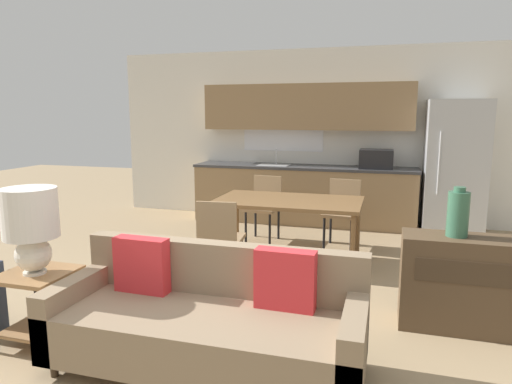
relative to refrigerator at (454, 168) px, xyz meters
name	(u,v)px	position (x,y,z in m)	size (l,w,h in m)	color
ground_plane	(189,362)	(-2.16, -4.24, -0.95)	(20.00, 20.00, 0.00)	#9E8460
wall_back	(307,135)	(-2.17, 0.39, 0.41)	(6.40, 0.07, 2.70)	silver
kitchen_counter	(305,169)	(-2.14, 0.09, -0.10)	(3.43, 0.65, 2.15)	#8E704C
refrigerator	(454,168)	(0.00, 0.00, 0.00)	(0.81, 0.71, 1.89)	#B7BABC
dining_table	(288,205)	(-1.97, -1.93, -0.27)	(1.63, 0.94, 0.74)	brown
couch	(209,320)	(-2.01, -4.24, -0.62)	(2.06, 0.80, 0.83)	#3D2D1E
side_table	(39,295)	(-3.34, -4.29, -0.57)	(0.49, 0.49, 0.55)	olive
table_lamp	(31,223)	(-3.33, -4.32, -0.02)	(0.38, 0.38, 0.63)	silver
credenza	(463,283)	(-0.29, -3.17, -0.57)	(0.95, 0.39, 0.75)	brown
vase	(458,213)	(-0.36, -3.16, -0.01)	(0.16, 0.16, 0.39)	#336047
dining_chair_near_left	(220,236)	(-2.48, -2.77, -0.45)	(0.46, 0.46, 0.86)	#997A56
dining_chair_far_left	(264,204)	(-2.48, -1.08, -0.45)	(0.46, 0.46, 0.86)	#997A56
dining_chair_far_right	(342,209)	(-1.44, -1.13, -0.45)	(0.47, 0.47, 0.86)	#997A56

